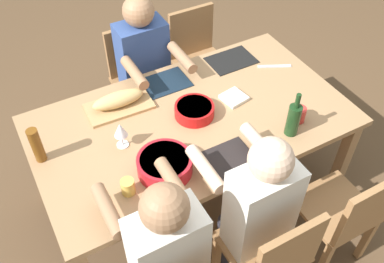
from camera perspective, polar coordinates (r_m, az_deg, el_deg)
The scene contains 24 objects.
ground_plane at distance 3.12m, azimuth 0.00°, elevation -8.10°, with size 8.00×8.00×0.00m, color brown.
dining_table at distance 2.62m, azimuth 0.00°, elevation 0.58°, with size 1.89×1.07×0.74m.
chair_near_right at distance 2.59m, azimuth 19.95°, elevation -10.26°, with size 0.40×0.40×0.85m.
chair_far_right at distance 3.50m, azimuth 0.69°, elevation 10.11°, with size 0.40×0.40×0.85m.
diner_near_left at distance 2.08m, azimuth -3.71°, elevation -15.43°, with size 0.41×0.53×1.20m.
chair_far_center at distance 3.33m, azimuth -7.21°, elevation 7.53°, with size 0.40×0.40×0.85m.
diner_far_center at distance 3.06m, azimuth -6.18°, elevation 8.85°, with size 0.41×0.53×1.20m.
chair_near_center at distance 2.35m, azimuth 10.56°, elevation -15.83°, with size 0.40×0.40×0.85m.
diner_near_center at distance 2.24m, azimuth 8.50°, elevation -9.66°, with size 0.41×0.53×1.20m.
serving_bowl_greens at distance 2.56m, azimuth 0.31°, elevation 2.89°, with size 0.24×0.24×0.07m.
serving_bowl_pasta at distance 2.25m, azimuth -3.67°, elevation -4.34°, with size 0.29×0.29×0.10m.
cutting_board at distance 2.67m, azimuth -9.67°, elevation 3.34°, with size 0.40×0.22×0.02m, color tan.
bread_loaf at distance 2.63m, azimuth -9.81°, elevation 4.23°, with size 0.32×0.11×0.09m, color tan.
wine_bottle at distance 2.47m, azimuth 13.37°, elevation 1.62°, with size 0.08×0.08×0.29m.
beer_bottle at distance 2.41m, azimuth -20.00°, elevation -1.74°, with size 0.06×0.06×0.22m, color brown.
wine_glass at distance 2.36m, azimuth -9.50°, elevation 0.09°, with size 0.08×0.08×0.17m.
cup_near_right at distance 2.60m, azimuth 14.04°, elevation 2.24°, with size 0.08×0.08×0.10m, color red.
placemat_far_right at distance 3.02m, azimuth 5.27°, elevation 9.44°, with size 0.32×0.23×0.01m, color black.
cup_near_left at distance 2.19m, azimuth -8.54°, elevation -7.29°, with size 0.07×0.07×0.09m, color gold.
fork_near_left at distance 2.18m, azimuth -10.65°, elevation -10.14°, with size 0.02×0.17×0.01m, color silver.
placemat_far_center at distance 2.82m, azimuth -3.73°, elevation 6.45°, with size 0.32×0.23×0.01m, color #142333.
placemat_near_center at distance 2.34m, azimuth 4.47°, elevation -3.84°, with size 0.32×0.23×0.01m, color black.
carving_knife at distance 3.01m, azimuth 10.93°, elevation 8.54°, with size 0.23×0.02×0.01m, color silver.
napkin_stack at distance 2.70m, azimuth 5.60°, elevation 4.51°, with size 0.14×0.14×0.02m, color white.
Camera 1 is at (-0.89, -1.62, 2.52)m, focal length 40.01 mm.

